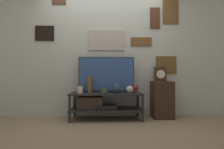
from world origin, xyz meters
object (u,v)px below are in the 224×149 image
(vase_wide_bowl, at_px, (104,91))
(vase_round_glass, at_px, (130,89))
(decorative_bust, at_px, (136,88))
(mantel_clock, at_px, (160,74))
(candle_jar, at_px, (80,90))
(television, at_px, (106,74))
(vase_urn_stoneware, at_px, (117,88))
(vase_tall_ceramic, at_px, (90,85))

(vase_wide_bowl, distance_m, vase_round_glass, 0.47)
(vase_wide_bowl, relative_size, vase_round_glass, 1.13)
(decorative_bust, bearing_deg, mantel_clock, 13.70)
(candle_jar, bearing_deg, decorative_bust, 2.20)
(television, relative_size, vase_urn_stoneware, 5.88)
(decorative_bust, bearing_deg, vase_round_glass, -151.41)
(television, distance_m, decorative_bust, 0.63)
(mantel_clock, bearing_deg, decorative_bust, -166.30)
(vase_round_glass, relative_size, candle_jar, 1.09)
(vase_tall_ceramic, bearing_deg, vase_wide_bowl, -2.36)
(vase_wide_bowl, relative_size, vase_tall_ceramic, 0.51)
(decorative_bust, relative_size, mantel_clock, 0.55)
(television, bearing_deg, vase_tall_ceramic, -161.54)
(vase_round_glass, distance_m, candle_jar, 0.92)
(candle_jar, bearing_deg, television, 17.34)
(vase_wide_bowl, relative_size, decorative_bust, 1.00)
(vase_urn_stoneware, bearing_deg, vase_wide_bowl, 161.68)
(television, bearing_deg, vase_wide_bowl, -106.08)
(vase_wide_bowl, bearing_deg, vase_round_glass, -7.88)
(vase_wide_bowl, relative_size, candle_jar, 1.23)
(vase_round_glass, height_order, vase_tall_ceramic, vase_tall_ceramic)
(vase_tall_ceramic, xyz_separation_m, candle_jar, (-0.17, -0.05, -0.09))
(vase_round_glass, relative_size, vase_tall_ceramic, 0.45)
(vase_round_glass, xyz_separation_m, vase_tall_ceramic, (-0.74, 0.08, 0.08))
(television, bearing_deg, vase_urn_stoneware, -44.47)
(vase_round_glass, height_order, candle_jar, vase_round_glass)
(vase_tall_ceramic, xyz_separation_m, vase_urn_stoneware, (0.50, -0.09, -0.06))
(television, relative_size, candle_jar, 8.49)
(vase_urn_stoneware, distance_m, candle_jar, 0.68)
(vase_wide_bowl, height_order, vase_round_glass, vase_round_glass)
(vase_urn_stoneware, relative_size, decorative_bust, 1.18)
(vase_tall_ceramic, height_order, decorative_bust, vase_tall_ceramic)
(decorative_bust, xyz_separation_m, mantel_clock, (0.50, 0.12, 0.27))
(television, distance_m, candle_jar, 0.58)
(vase_wide_bowl, height_order, decorative_bust, decorative_bust)
(television, bearing_deg, mantel_clock, 0.59)
(vase_wide_bowl, xyz_separation_m, vase_urn_stoneware, (0.23, -0.07, 0.05))
(vase_round_glass, bearing_deg, television, 157.57)
(television, xyz_separation_m, mantel_clock, (1.06, 0.01, -0.00))
(vase_tall_ceramic, relative_size, candle_jar, 2.42)
(decorative_bust, bearing_deg, candle_jar, -177.80)
(vase_wide_bowl, bearing_deg, television, 73.92)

